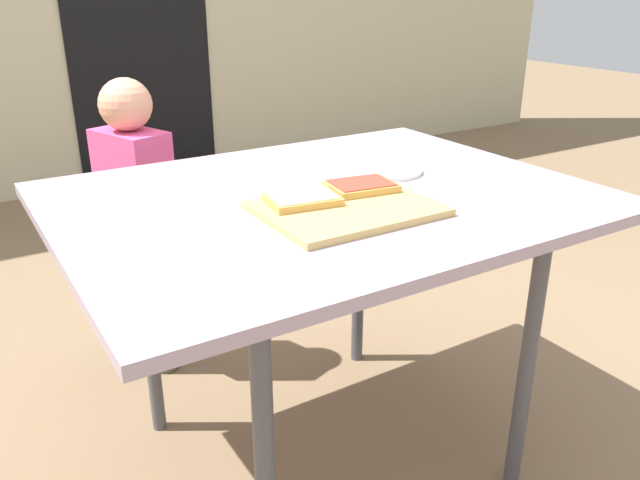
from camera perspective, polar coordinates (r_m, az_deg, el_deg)
name	(u,v)px	position (r m, az deg, el deg)	size (l,w,h in m)	color
ground_plane	(325,453)	(1.91, 0.41, -18.53)	(16.00, 16.00, 0.00)	#80674C
house_door	(138,23)	(4.31, -15.98, 18.14)	(0.90, 0.02, 2.00)	black
dining_table	(325,219)	(1.54, 0.48, 1.91)	(1.24, 0.96, 0.78)	#AE98AB
cutting_board	(346,208)	(1.40, 2.37, 2.84)	(0.37, 0.29, 0.02)	tan
pizza_slice_far_right	(361,186)	(1.50, 3.72, 4.83)	(0.17, 0.13, 0.02)	gold
pizza_slice_far_left	(303,199)	(1.40, -1.55, 3.67)	(0.17, 0.13, 0.02)	gold
plate_white_right	(387,170)	(1.70, 6.04, 6.20)	(0.18, 0.18, 0.01)	white
child_left	(138,214)	(2.13, -15.95, 2.27)	(0.21, 0.27, 0.98)	#474A33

